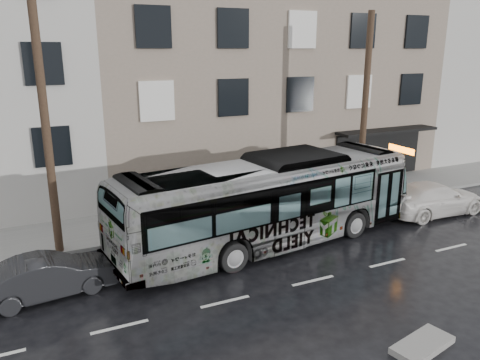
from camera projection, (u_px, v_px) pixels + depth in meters
The scene contains 11 objects.
ground at pixel (276, 252), 17.82m from camera, with size 120.00×120.00×0.00m, color black.
sidewalk at pixel (226, 211), 22.08m from camera, with size 90.00×3.60×0.15m, color gray.
building_taupe at pixel (249, 81), 29.44m from camera, with size 20.00×12.00×11.00m, color gray.
building_filler at pixel (464, 68), 37.02m from camera, with size 18.00×12.00×12.00m, color #B1AFA7.
utility_pole_front at pixel (365, 111), 22.08m from camera, with size 0.30×0.30×9.00m, color #423021.
utility_pole_rear at pixel (46, 132), 16.39m from camera, with size 0.30×0.30×9.00m, color #423021.
sign_post at pixel (377, 176), 23.42m from camera, with size 0.06×0.06×2.40m, color slate.
bus at pixel (269, 202), 18.12m from camera, with size 2.97×12.69×3.53m, color #B2B2B2.
white_sedan at pixel (433, 198), 21.80m from camera, with size 2.12×5.22×1.51m, color silver.
dark_sedan at pixel (49, 276), 14.53m from camera, with size 1.40×4.02×1.33m, color black.
slush_pile at pixel (422, 345), 12.09m from camera, with size 1.80×0.80×0.18m, color #9B9793.
Camera 1 is at (-8.18, -14.29, 7.48)m, focal length 35.00 mm.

